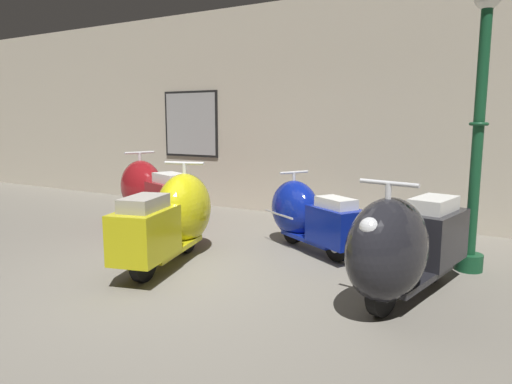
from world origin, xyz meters
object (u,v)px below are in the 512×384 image
Objects in this scene: scooter_3 at (403,247)px; lamppost at (479,129)px; scooter_2 at (306,215)px; scooter_0 at (150,192)px; scooter_1 at (174,217)px.

lamppost is (0.43, 1.27, 0.99)m from scooter_3.
lamppost is (1.86, 0.08, 1.07)m from scooter_2.
scooter_2 is (2.62, -0.08, -0.07)m from scooter_0.
scooter_0 is 0.99× the size of scooter_3.
scooter_1 is at bearing 161.51° from scooter_0.
lamppost reaches higher than scooter_0.
scooter_3 is at bearing -108.52° from lamppost.
scooter_3 reaches higher than scooter_2.
scooter_0 is at bearing -179.99° from lamppost.
lamppost reaches higher than scooter_3.
scooter_1 is 1.21× the size of scooter_2.
scooter_0 is 1.20× the size of scooter_2.
scooter_1 is at bearing -156.47° from lamppost.
scooter_3 is at bearing -104.55° from scooter_1.
scooter_3 is 0.65× the size of lamppost.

